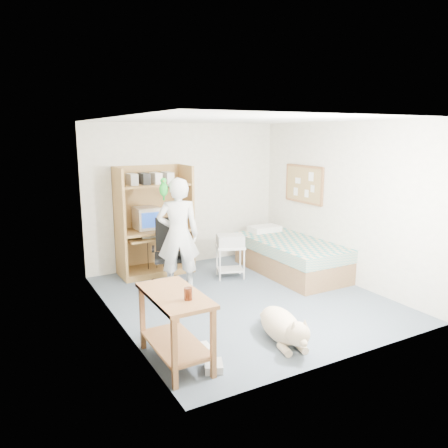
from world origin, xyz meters
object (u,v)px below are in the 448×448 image
(office_chair, at_px, (169,262))
(side_desk, at_px, (175,317))
(bed, at_px, (290,256))
(computer_hutch, at_px, (154,225))
(dog, at_px, (283,326))
(printer_cart, at_px, (230,256))
(person, at_px, (178,235))

(office_chair, bearing_deg, side_desk, -90.08)
(bed, relative_size, office_chair, 1.97)
(computer_hutch, height_order, office_chair, computer_hutch)
(bed, distance_m, dog, 2.56)
(side_desk, relative_size, printer_cart, 1.85)
(computer_hutch, bearing_deg, side_desk, -106.14)
(computer_hutch, distance_m, printer_cart, 1.39)
(dog, height_order, printer_cart, printer_cart)
(computer_hutch, distance_m, person, 0.99)
(person, distance_m, printer_cart, 1.09)
(bed, bearing_deg, side_desk, -147.50)
(person, bearing_deg, computer_hutch, -68.46)
(side_desk, bearing_deg, computer_hutch, 73.86)
(office_chair, bearing_deg, dog, -60.27)
(computer_hutch, height_order, dog, computer_hutch)
(computer_hutch, bearing_deg, person, -88.87)
(computer_hutch, bearing_deg, printer_cart, -41.08)
(bed, distance_m, printer_cart, 1.05)
(side_desk, xyz_separation_m, person, (0.87, 1.94, 0.36))
(computer_hutch, height_order, printer_cart, computer_hutch)
(office_chair, xyz_separation_m, dog, (0.40, -2.41, -0.18))
(office_chair, height_order, dog, office_chair)
(computer_hutch, relative_size, side_desk, 1.80)
(bed, distance_m, person, 2.06)
(computer_hutch, relative_size, bed, 0.89)
(side_desk, bearing_deg, person, 65.90)
(computer_hutch, xyz_separation_m, bed, (2.00, -1.12, -0.53))
(person, bearing_deg, bed, -163.29)
(bed, bearing_deg, printer_cart, 165.44)
(printer_cart, bearing_deg, computer_hutch, 157.93)
(computer_hutch, xyz_separation_m, dog, (0.39, -3.10, -0.63))
(computer_hutch, relative_size, dog, 1.59)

